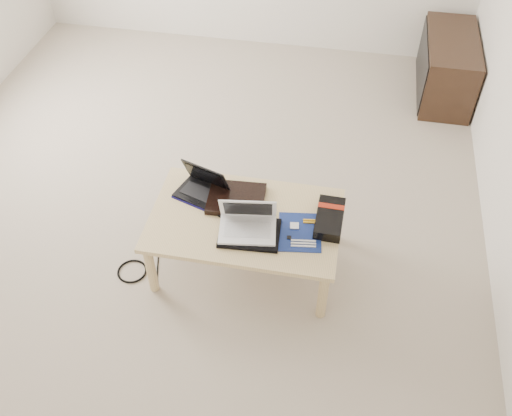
% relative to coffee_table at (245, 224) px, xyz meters
% --- Properties ---
extents(ground, '(4.00, 4.00, 0.00)m').
position_rel_coffee_table_xyz_m(ground, '(-0.51, 0.70, -0.35)').
color(ground, '#B8A895').
rests_on(ground, ground).
extents(coffee_table, '(1.10, 0.70, 0.40)m').
position_rel_coffee_table_xyz_m(coffee_table, '(0.00, 0.00, 0.00)').
color(coffee_table, '#D8B882').
rests_on(coffee_table, ground).
extents(media_cabinet, '(0.41, 0.90, 0.50)m').
position_rel_coffee_table_xyz_m(media_cabinet, '(1.26, 2.15, -0.10)').
color(media_cabinet, '#3B2818').
rests_on(media_cabinet, ground).
extents(book, '(0.35, 0.30, 0.03)m').
position_rel_coffee_table_xyz_m(book, '(-0.08, 0.13, 0.07)').
color(book, black).
rests_on(book, coffee_table).
extents(netbook, '(0.34, 0.29, 0.20)m').
position_rel_coffee_table_xyz_m(netbook, '(-0.29, 0.16, 0.09)').
color(netbook, black).
rests_on(netbook, coffee_table).
extents(tablet, '(0.27, 0.23, 0.01)m').
position_rel_coffee_table_xyz_m(tablet, '(0.02, -0.00, 0.05)').
color(tablet, black).
rests_on(tablet, coffee_table).
extents(remote, '(0.10, 0.24, 0.02)m').
position_rel_coffee_table_xyz_m(remote, '(0.14, -0.01, 0.06)').
color(remote, silver).
rests_on(remote, coffee_table).
extents(neoprene_sleeve, '(0.35, 0.27, 0.02)m').
position_rel_coffee_table_xyz_m(neoprene_sleeve, '(0.05, -0.12, 0.06)').
color(neoprene_sleeve, black).
rests_on(neoprene_sleeve, coffee_table).
extents(white_laptop, '(0.34, 0.27, 0.21)m').
position_rel_coffee_table_xyz_m(white_laptop, '(0.03, -0.09, 0.11)').
color(white_laptop, white).
rests_on(white_laptop, neoprene_sleeve).
extents(motherboard, '(0.28, 0.33, 0.01)m').
position_rel_coffee_table_xyz_m(motherboard, '(0.33, -0.05, 0.05)').
color(motherboard, navy).
rests_on(motherboard, coffee_table).
extents(gpu_box, '(0.16, 0.31, 0.07)m').
position_rel_coffee_table_xyz_m(gpu_box, '(0.48, 0.06, 0.08)').
color(gpu_box, black).
rests_on(gpu_box, coffee_table).
extents(cable_coil, '(0.12, 0.12, 0.01)m').
position_rel_coffee_table_xyz_m(cable_coil, '(-0.12, 0.02, 0.05)').
color(cable_coil, black).
rests_on(cable_coil, coffee_table).
extents(floor_cable_coil, '(0.21, 0.21, 0.01)m').
position_rel_coffee_table_xyz_m(floor_cable_coil, '(-0.68, -0.21, -0.35)').
color(floor_cable_coil, black).
rests_on(floor_cable_coil, ground).
extents(floor_cable_trail, '(0.10, 0.36, 0.01)m').
position_rel_coffee_table_xyz_m(floor_cable_trail, '(-0.54, -0.12, -0.35)').
color(floor_cable_trail, black).
rests_on(floor_cable_trail, ground).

